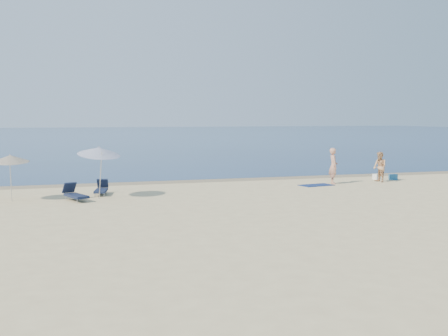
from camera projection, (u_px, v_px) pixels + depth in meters
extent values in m
cube|color=#0D264F|center=(105.00, 135.00, 108.12)|extent=(240.00, 160.00, 0.01)
cube|color=#847254|center=(241.00, 179.00, 31.50)|extent=(240.00, 1.60, 0.00)
imported|color=tan|center=(333.00, 166.00, 29.37)|extent=(0.62, 0.78, 1.89)
imported|color=tan|center=(380.00, 167.00, 30.22)|extent=(0.66, 0.82, 1.64)
cube|color=#0F1F4E|center=(316.00, 185.00, 28.76)|extent=(1.84, 1.23, 0.03)
cube|color=white|center=(377.00, 177.00, 31.53)|extent=(0.43, 0.40, 0.31)
cube|color=#1B5A92|center=(393.00, 177.00, 31.29)|extent=(0.54, 0.46, 0.32)
cylinder|color=silver|center=(100.00, 176.00, 23.84)|extent=(0.16, 0.42, 2.10)
cone|color=white|center=(99.00, 151.00, 24.11)|extent=(2.30, 2.32, 0.65)
sphere|color=silver|center=(99.00, 147.00, 24.09)|extent=(0.06, 0.06, 0.06)
cylinder|color=silver|center=(11.00, 181.00, 23.18)|extent=(0.06, 0.22, 1.84)
cone|color=beige|center=(10.00, 159.00, 23.26)|extent=(1.73, 1.75, 0.44)
sphere|color=silver|center=(10.00, 155.00, 23.25)|extent=(0.05, 0.05, 0.05)
cube|color=#141C37|center=(76.00, 196.00, 23.45)|extent=(1.02, 1.57, 0.10)
cube|color=#141C37|center=(69.00, 188.00, 24.00)|extent=(0.63, 0.52, 0.48)
cylinder|color=#A5A5AD|center=(81.00, 198.00, 23.59)|extent=(0.03, 0.03, 0.22)
cube|color=#151E39|center=(101.00, 191.00, 25.24)|extent=(0.76, 1.43, 0.09)
cube|color=#151E39|center=(103.00, 183.00, 25.89)|extent=(0.55, 0.42, 0.44)
cylinder|color=#A5A5AD|center=(106.00, 193.00, 25.27)|extent=(0.03, 0.03, 0.20)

